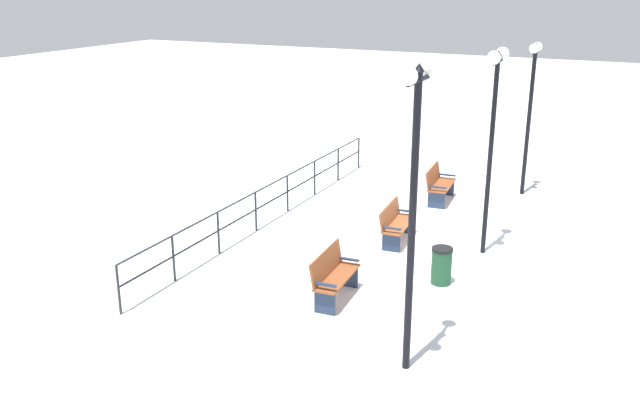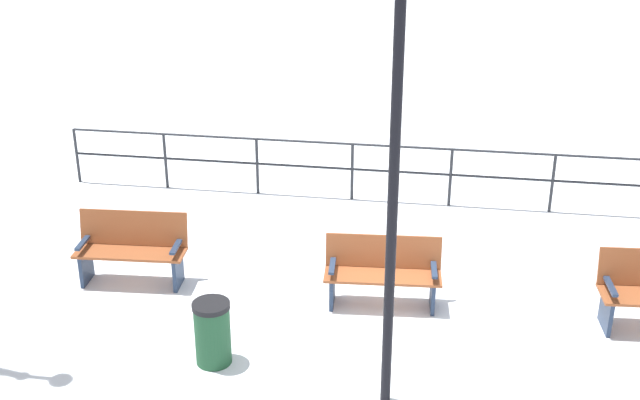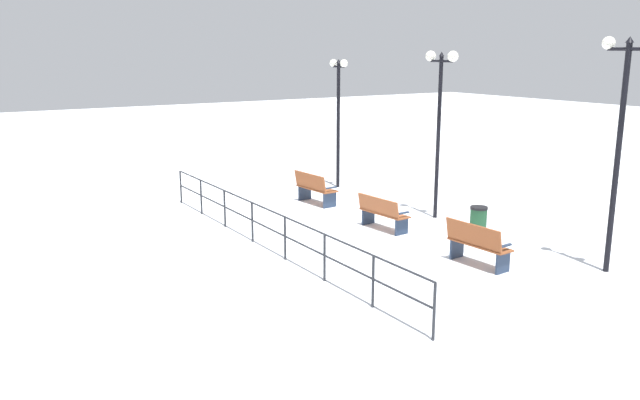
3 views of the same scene
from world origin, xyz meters
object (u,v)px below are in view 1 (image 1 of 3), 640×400
Objects in this scene: lamppost_middle at (494,107)px; trash_bin at (442,266)px; bench_second at (396,223)px; bench_third at (439,184)px; bench_nearest at (333,275)px; lamppost_near at (415,168)px; lamppost_far at (531,92)px.

lamppost_middle is 5.86× the size of trash_bin.
bench_third reaches higher than bench_second.
bench_second is 0.34× the size of lamppost_middle.
bench_third is at bearing 121.98° from lamppost_middle.
lamppost_middle is at bearing -62.39° from bench_third.
bench_third is 4.63m from lamppost_middle.
bench_third is 1.96× the size of trash_bin.
bench_nearest is 0.31× the size of lamppost_near.
lamppost_middle is (2.04, 3.56, 2.79)m from bench_nearest.
lamppost_far is at bearing 86.72° from trash_bin.
lamppost_near is at bearing -81.24° from bench_third.
trash_bin is (-0.39, -1.98, -2.90)m from lamppost_middle.
lamppost_middle reaches higher than trash_bin.
bench_second is at bearing 111.61° from lamppost_near.
trash_bin is (1.56, -5.11, -0.10)m from bench_third.
bench_nearest is 0.99× the size of bench_third.
bench_nearest is 3.34m from bench_second.
bench_nearest reaches higher than bench_third.
bench_nearest is 1.95× the size of trash_bin.
bench_second is at bearing -95.02° from bench_third.
trash_bin is at bearing -77.34° from bench_third.
bench_second is 6.09m from lamppost_near.
lamppost_near is 1.13× the size of lamppost_far.
bench_second is at bearing -173.89° from lamppost_middle.
bench_third is (0.09, 6.69, -0.01)m from bench_nearest.
lamppost_near reaches higher than bench_second.
lamppost_far is (0.00, 10.05, -0.38)m from lamppost_near.
lamppost_far is 5.50× the size of trash_bin.
bench_third is at bearing -139.31° from lamppost_far.
lamppost_middle is 4.83m from lamppost_far.
bench_second is 0.32× the size of lamppost_near.
lamppost_far reaches higher than bench_second.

